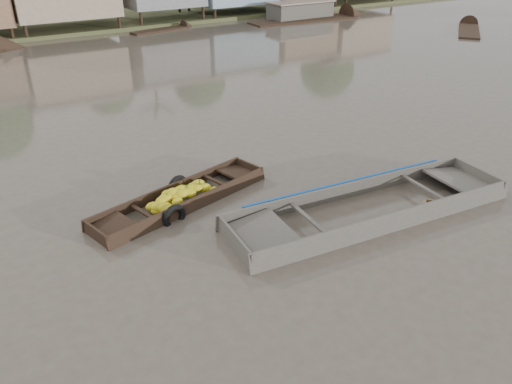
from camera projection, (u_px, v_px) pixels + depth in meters
ground at (299, 251)px, 10.88m from camera, size 120.00×120.00×0.00m
banana_boat at (180, 200)px, 12.68m from camera, size 5.11×2.30×0.68m
viewer_boat at (369, 211)px, 12.30m from camera, size 7.60×2.75×0.60m
distant_boats at (241, 25)px, 34.88m from camera, size 47.45×14.92×1.38m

